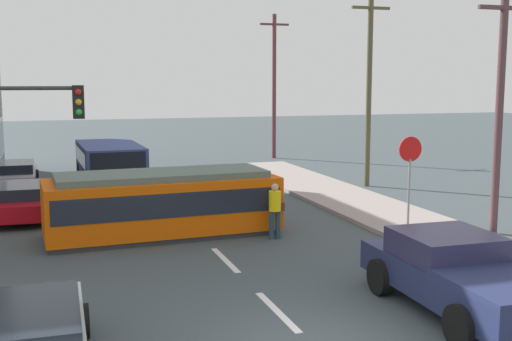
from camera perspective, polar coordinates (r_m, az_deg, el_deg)
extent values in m
plane|color=#3D474B|center=(20.79, -5.72, -5.06)|extent=(120.00, 120.00, 0.00)
cube|color=gray|center=(19.87, 16.60, -5.77)|extent=(3.20, 36.00, 0.14)
cube|color=silver|center=(13.41, 1.91, -12.44)|extent=(0.16, 2.40, 0.01)
cube|color=silver|center=(17.03, -2.77, -7.96)|extent=(0.16, 2.40, 0.01)
cube|color=silver|center=(25.85, -8.25, -2.51)|extent=(0.16, 2.40, 0.01)
cube|color=silver|center=(31.70, -10.14, -0.61)|extent=(0.16, 2.40, 0.01)
cube|color=#DF5306|center=(19.68, -8.33, -3.00)|extent=(7.06, 2.81, 1.61)
cube|color=#2D2D2D|center=(19.87, -8.28, -5.50)|extent=(6.91, 2.68, 0.15)
cube|color=#516358|center=(19.53, -8.38, -0.40)|extent=(6.34, 2.41, 0.20)
cube|color=#1E232D|center=(19.65, -8.34, -2.45)|extent=(6.78, 2.84, 0.71)
cube|color=#344585|center=(29.18, -12.89, 0.75)|extent=(2.67, 5.51, 1.60)
cube|color=black|center=(26.53, -12.17, 0.58)|extent=(2.25, 0.19, 0.96)
cube|color=black|center=(29.14, -12.90, 1.31)|extent=(2.69, 4.69, 0.64)
cylinder|color=black|center=(27.56, -12.39, -1.02)|extent=(2.58, 0.98, 0.90)
cylinder|color=black|center=(30.97, -13.26, -0.07)|extent=(2.58, 0.98, 0.90)
cylinder|color=#213948|center=(19.11, 1.40, -4.88)|extent=(0.16, 0.16, 0.85)
cylinder|color=#213948|center=(19.18, 1.97, -4.84)|extent=(0.16, 0.16, 0.85)
cylinder|color=yellow|center=(19.00, 1.69, -2.73)|extent=(0.36, 0.36, 0.60)
sphere|color=tan|center=(18.92, 1.70, -1.51)|extent=(0.22, 0.22, 0.22)
cube|color=#51281B|center=(19.15, 2.26, -3.25)|extent=(0.20, 0.11, 0.24)
cube|color=navy|center=(13.74, 17.76, -9.36)|extent=(2.12, 5.05, 0.65)
cube|color=#29284B|center=(14.02, 16.59, -6.42)|extent=(1.94, 1.94, 0.55)
cube|color=navy|center=(12.58, 21.43, -9.32)|extent=(2.05, 2.30, 0.12)
cylinder|color=black|center=(14.54, 11.02, -9.29)|extent=(0.30, 0.81, 0.80)
cylinder|color=black|center=(15.55, 17.63, -8.38)|extent=(0.30, 0.81, 0.80)
cylinder|color=black|center=(12.13, 17.82, -13.10)|extent=(0.30, 0.81, 0.80)
cube|color=black|center=(10.81, -20.10, -12.50)|extent=(1.78, 2.55, 0.40)
cylinder|color=black|center=(12.45, -15.16, -12.81)|extent=(0.23, 0.64, 0.64)
cube|color=#A40B16|center=(23.44, -20.18, -2.74)|extent=(1.91, 4.43, 0.55)
cube|color=black|center=(23.21, -20.25, -1.65)|extent=(1.72, 2.45, 0.40)
cylinder|color=black|center=(24.73, -17.90, -2.55)|extent=(0.24, 0.65, 0.64)
cylinder|color=black|center=(22.15, -18.01, -3.76)|extent=(0.24, 0.65, 0.64)
cube|color=silver|center=(29.79, -20.76, -0.56)|extent=(1.79, 4.37, 0.55)
cube|color=black|center=(29.58, -20.81, 0.30)|extent=(1.64, 2.40, 0.40)
cylinder|color=black|center=(31.08, -19.00, -0.51)|extent=(0.22, 0.64, 0.64)
cylinder|color=black|center=(28.49, -19.06, -1.25)|extent=(0.22, 0.64, 0.64)
cylinder|color=gray|center=(20.04, 13.46, -2.12)|extent=(0.07, 0.07, 2.20)
cylinder|color=red|center=(19.84, 13.59, 1.86)|extent=(0.76, 0.04, 0.76)
cylinder|color=#333333|center=(16.79, -19.77, 6.92)|extent=(2.43, 0.10, 0.10)
cube|color=black|center=(16.81, -15.55, 5.90)|extent=(0.28, 0.24, 0.84)
sphere|color=red|center=(16.67, -15.56, 6.75)|extent=(0.16, 0.16, 0.16)
sphere|color=gold|center=(16.68, -15.53, 5.89)|extent=(0.16, 0.16, 0.16)
sphere|color=green|center=(16.69, -15.50, 5.03)|extent=(0.16, 0.16, 0.16)
cylinder|color=#54373B|center=(20.67, 20.85, 4.77)|extent=(0.24, 0.24, 7.42)
cube|color=#54373B|center=(20.76, 21.28, 13.36)|extent=(1.80, 0.12, 0.12)
cylinder|color=brown|center=(28.74, 10.02, 6.92)|extent=(0.24, 0.24, 8.40)
cube|color=brown|center=(28.90, 10.20, 14.08)|extent=(1.80, 0.12, 0.12)
cylinder|color=brown|center=(38.81, 1.63, 7.44)|extent=(0.24, 0.24, 8.60)
cube|color=brown|center=(38.95, 1.65, 12.89)|extent=(1.80, 0.12, 0.12)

